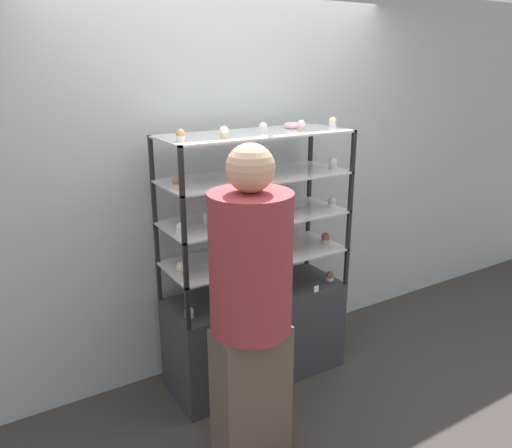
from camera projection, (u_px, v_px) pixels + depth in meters
ground_plane at (256, 374)px, 3.51m from camera, size 20.00×20.00×0.00m
back_wall at (227, 183)px, 3.42m from camera, size 8.00×0.05×2.60m
display_base at (256, 334)px, 3.41m from camera, size 1.20×0.47×0.64m
display_riser_lower at (256, 257)px, 3.24m from camera, size 1.20×0.47×0.26m
display_riser_middle at (256, 219)px, 3.16m from camera, size 1.20×0.47×0.26m
display_riser_upper at (256, 178)px, 3.08m from camera, size 1.20×0.47×0.26m
display_riser_top at (256, 135)px, 3.00m from camera, size 1.20×0.47×0.26m
layer_cake_centerpiece at (269, 242)px, 3.31m from camera, size 0.20×0.20×0.11m
sheet_cake_frosted at (226, 217)px, 3.01m from camera, size 0.25×0.15×0.07m
cupcake_0 at (189, 313)px, 2.97m from camera, size 0.06×0.06×0.07m
cupcake_1 at (265, 293)px, 3.22m from camera, size 0.06×0.06×0.07m
cupcake_2 at (330, 276)px, 3.48m from camera, size 0.06×0.06×0.07m
price_tag_0 at (316, 289)px, 3.31m from camera, size 0.04×0.00×0.04m
cupcake_3 at (182, 268)px, 2.93m from camera, size 0.06×0.06×0.08m
cupcake_4 at (326, 238)px, 3.44m from camera, size 0.06×0.06×0.08m
price_tag_1 at (231, 272)px, 2.91m from camera, size 0.04×0.00×0.04m
cupcake_5 at (181, 228)px, 2.82m from camera, size 0.05×0.05×0.07m
cupcake_6 at (285, 210)px, 3.18m from camera, size 0.05×0.05×0.07m
cupcake_7 at (332, 202)px, 3.35m from camera, size 0.05×0.05×0.07m
price_tag_2 at (267, 223)px, 2.95m from camera, size 0.04×0.00×0.04m
cupcake_8 at (177, 183)px, 2.74m from camera, size 0.06×0.06×0.07m
cupcake_9 at (262, 171)px, 3.03m from camera, size 0.06×0.06×0.07m
cupcake_10 at (333, 163)px, 3.28m from camera, size 0.06×0.06×0.07m
price_tag_3 at (245, 183)px, 2.80m from camera, size 0.04×0.00×0.04m
cupcake_11 at (181, 135)px, 2.64m from camera, size 0.05×0.05×0.07m
cupcake_12 at (224, 132)px, 2.75m from camera, size 0.05×0.05×0.07m
cupcake_13 at (263, 128)px, 2.94m from camera, size 0.05×0.05×0.07m
cupcake_14 at (301, 125)px, 3.06m from camera, size 0.05×0.05×0.07m
cupcake_15 at (333, 122)px, 3.23m from camera, size 0.05×0.05×0.07m
price_tag_4 at (271, 133)px, 2.80m from camera, size 0.04×0.00×0.04m
donut_glazed at (293, 125)px, 3.21m from camera, size 0.12×0.12×0.03m
customer_figure at (251, 306)px, 2.47m from camera, size 0.41×0.41×1.74m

